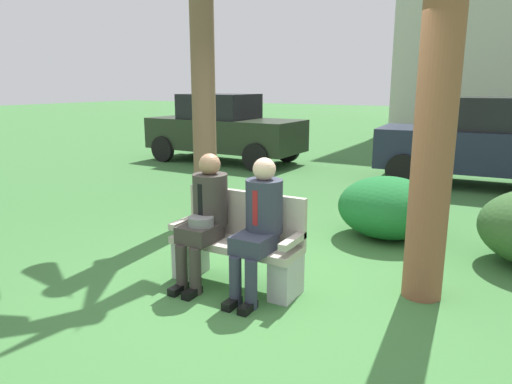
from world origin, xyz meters
TOP-DOWN VIEW (x-y plane):
  - ground_plane at (0.00, 0.00)m, footprint 80.00×80.00m
  - park_bench at (-0.28, 0.14)m, footprint 1.28×0.44m
  - seated_man_left at (-0.57, 0.01)m, footprint 0.34×0.72m
  - seated_man_right at (0.02, 0.02)m, footprint 0.34×0.72m
  - shrub_near_bench at (0.62, 2.29)m, footprint 1.25×1.15m
  - parked_car_near at (-4.49, 6.31)m, footprint 3.94×1.78m
  - parked_car_far at (1.40, 6.28)m, footprint 3.99×1.91m

SIDE VIEW (x-z plane):
  - ground_plane at x=0.00m, z-range 0.00..0.00m
  - shrub_near_bench at x=0.62m, z-range 0.00..0.78m
  - park_bench at x=-0.28m, z-range -0.06..0.84m
  - seated_man_left at x=-0.57m, z-range 0.07..1.34m
  - seated_man_right at x=0.02m, z-range 0.08..1.35m
  - parked_car_near at x=-4.49m, z-range 0.00..1.68m
  - parked_car_far at x=1.40m, z-range 0.00..1.68m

